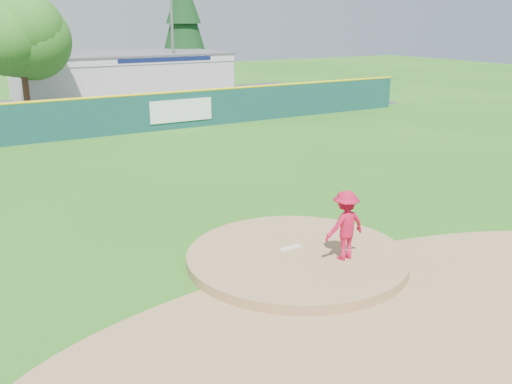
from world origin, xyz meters
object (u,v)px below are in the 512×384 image
pool_building_grp (122,75)px  van (166,104)px  conifer_tree (184,21)px  deciduous_tree (20,41)px  light_pole_right (172,22)px  pitcher (345,225)px

pool_building_grp → van: bearing=-92.5°
van → conifer_tree: conifer_tree is taller
van → pool_building_grp: bearing=-23.0°
van → deciduous_tree: size_ratio=0.71×
van → pool_building_grp: (0.42, 9.73, 0.92)m
van → light_pole_right: bearing=-47.5°
deciduous_tree → conifer_tree: conifer_tree is taller
van → pool_building_grp: 9.78m
pitcher → deciduous_tree: bearing=-86.1°
van → light_pole_right: light_pole_right is taller
pitcher → deciduous_tree: (-2.79, 25.85, 3.45)m
conifer_tree → light_pole_right: size_ratio=0.95×
van → conifer_tree: (7.42, 13.73, 4.80)m
van → pool_building_grp: pool_building_grp is taller
pitcher → pool_building_grp: pool_building_grp is taller
deciduous_tree → conifer_tree: size_ratio=0.77×
deciduous_tree → conifer_tree: 18.63m
pitcher → conifer_tree: (12.21, 36.85, 4.44)m
pitcher → light_pole_right: bearing=-107.6°
pool_building_grp → deciduous_tree: size_ratio=2.07×
pitcher → pool_building_grp: bearing=-101.3°
deciduous_tree → light_pole_right: (11.00, 4.00, 0.99)m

